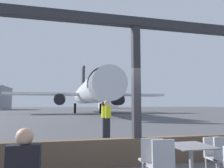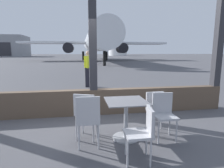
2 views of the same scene
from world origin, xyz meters
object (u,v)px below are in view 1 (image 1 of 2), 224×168
at_px(cafe_chair_side_extra, 216,154).
at_px(fuel_storage_tank, 108,103).
at_px(airplane, 90,92).
at_px(cafe_chair_window_left, 161,162).
at_px(cafe_chair_window_right, 152,158).
at_px(dining_table, 191,163).
at_px(ground_crew_worker, 106,119).

xyz_separation_m(cafe_chair_side_extra, fuel_storage_tank, (15.53, 83.63, 1.95)).
relative_size(cafe_chair_side_extra, airplane, 0.03).
bearing_deg(fuel_storage_tank, cafe_chair_window_left, -101.42).
distance_m(cafe_chair_window_left, cafe_chair_window_right, 0.32).
relative_size(dining_table, fuel_storage_tank, 0.09).
bearing_deg(cafe_chair_window_left, ground_crew_worker, 87.67).
bearing_deg(airplane, fuel_storage_tank, 74.56).
height_order(cafe_chair_window_right, fuel_storage_tank, fuel_storage_tank).
bearing_deg(cafe_chair_window_right, cafe_chair_side_extra, 5.89).
bearing_deg(cafe_chair_side_extra, cafe_chair_window_right, -174.11).
height_order(airplane, fuel_storage_tank, airplane).
relative_size(cafe_chair_window_left, cafe_chair_side_extra, 1.12).
relative_size(cafe_chair_side_extra, ground_crew_worker, 0.49).
xyz_separation_m(cafe_chair_window_left, cafe_chair_side_extra, (1.46, 0.47, -0.06)).
height_order(dining_table, airplane, airplane).
relative_size(cafe_chair_window_left, airplane, 0.03).
bearing_deg(fuel_storage_tank, cafe_chair_window_right, -101.49).
bearing_deg(dining_table, cafe_chair_window_left, -161.98).
xyz_separation_m(cafe_chair_window_left, ground_crew_worker, (0.24, 5.95, 0.34)).
xyz_separation_m(cafe_chair_window_left, fuel_storage_tank, (16.99, 84.10, 1.90)).
bearing_deg(airplane, ground_crew_worker, -95.41).
bearing_deg(cafe_chair_side_extra, ground_crew_worker, 102.55).
bearing_deg(cafe_chair_side_extra, fuel_storage_tank, 79.48).
height_order(cafe_chair_window_left, fuel_storage_tank, fuel_storage_tank).
height_order(dining_table, cafe_chair_window_left, cafe_chair_window_left).
xyz_separation_m(dining_table, airplane, (2.03, 32.32, 3.28)).
bearing_deg(ground_crew_worker, airplane, 84.59).
xyz_separation_m(dining_table, fuel_storage_tank, (16.26, 83.86, 2.02)).
relative_size(dining_table, cafe_chair_window_left, 0.81).
height_order(cafe_chair_side_extra, airplane, airplane).
bearing_deg(ground_crew_worker, cafe_chair_window_right, -92.76).
height_order(cafe_chair_side_extra, ground_crew_worker, ground_crew_worker).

